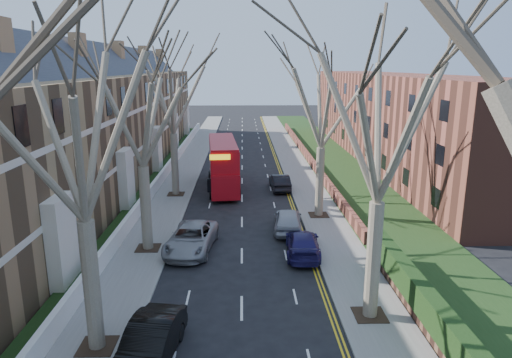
{
  "coord_description": "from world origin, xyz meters",
  "views": [
    {
      "loc": [
        0.11,
        -10.06,
        10.92
      ],
      "look_at": [
        1.02,
        21.33,
        3.09
      ],
      "focal_mm": 32.0,
      "sensor_mm": 36.0,
      "label": 1
    }
  ],
  "objects": [
    {
      "name": "terrace_left",
      "position": [
        -13.65,
        31.0,
        5.53
      ],
      "size": [
        9.7,
        78.0,
        13.6
      ],
      "color": "olive",
      "rests_on": "ground"
    },
    {
      "name": "tree_left_far",
      "position": [
        -5.7,
        16.0,
        9.24
      ],
      "size": [
        10.15,
        10.15,
        14.22
      ],
      "color": "#685D4A",
      "rests_on": "ground"
    },
    {
      "name": "car_left_far",
      "position": [
        -3.05,
        15.89,
        0.77
      ],
      "size": [
        3.22,
        5.82,
        1.54
      ],
      "primitive_type": "imported",
      "rotation": [
        0.0,
        0.0,
        -0.12
      ],
      "color": "gray",
      "rests_on": "ground"
    },
    {
      "name": "tree_left_dist",
      "position": [
        -5.7,
        28.0,
        9.56
      ],
      "size": [
        10.5,
        10.5,
        14.71
      ],
      "color": "#685D4A",
      "rests_on": "ground"
    },
    {
      "name": "flats_right",
      "position": [
        17.46,
        43.0,
        4.98
      ],
      "size": [
        13.97,
        54.0,
        10.0
      ],
      "color": "brown",
      "rests_on": "ground"
    },
    {
      "name": "front_wall_left",
      "position": [
        -7.65,
        31.0,
        0.62
      ],
      "size": [
        0.3,
        78.0,
        1.0
      ],
      "color": "white",
      "rests_on": "ground"
    },
    {
      "name": "car_right_mid",
      "position": [
        3.12,
        19.11,
        0.78
      ],
      "size": [
        2.23,
        4.71,
        1.55
      ],
      "primitive_type": "imported",
      "rotation": [
        0.0,
        0.0,
        3.05
      ],
      "color": "#9E9FA7",
      "rests_on": "ground"
    },
    {
      "name": "double_decker_bus",
      "position": [
        -1.7,
        30.19,
        2.11
      ],
      "size": [
        3.24,
        10.39,
        4.31
      ],
      "rotation": [
        0.0,
        0.0,
        3.22
      ],
      "color": "#A40B14",
      "rests_on": "ground"
    },
    {
      "name": "pavement_right",
      "position": [
        6.0,
        39.0,
        0.06
      ],
      "size": [
        3.0,
        102.0,
        0.12
      ],
      "primitive_type": "cube",
      "color": "slate",
      "rests_on": "ground"
    },
    {
      "name": "tree_right_mid",
      "position": [
        5.7,
        8.0,
        9.56
      ],
      "size": [
        10.5,
        10.5,
        14.71
      ],
      "color": "#685D4A",
      "rests_on": "ground"
    },
    {
      "name": "grass_verge_right",
      "position": [
        10.5,
        39.0,
        0.15
      ],
      "size": [
        6.0,
        102.0,
        0.06
      ],
      "color": "#1C3613",
      "rests_on": "ground"
    },
    {
      "name": "pavement_left",
      "position": [
        -6.0,
        39.0,
        0.06
      ],
      "size": [
        3.0,
        102.0,
        0.12
      ],
      "primitive_type": "cube",
      "color": "slate",
      "rests_on": "ground"
    },
    {
      "name": "car_right_far",
      "position": [
        3.41,
        29.64,
        0.71
      ],
      "size": [
        1.76,
        4.42,
        1.43
      ],
      "primitive_type": "imported",
      "rotation": [
        0.0,
        0.0,
        3.2
      ],
      "color": "black",
      "rests_on": "ground"
    },
    {
      "name": "tree_left_mid",
      "position": [
        -5.7,
        6.0,
        9.56
      ],
      "size": [
        10.5,
        10.5,
        14.71
      ],
      "color": "#685D4A",
      "rests_on": "ground"
    },
    {
      "name": "car_left_mid",
      "position": [
        -3.43,
        5.14,
        0.79
      ],
      "size": [
        2.3,
        4.99,
        1.59
      ],
      "primitive_type": "imported",
      "rotation": [
        0.0,
        0.0,
        -0.13
      ],
      "color": "black",
      "rests_on": "ground"
    },
    {
      "name": "car_right_near",
      "position": [
        3.6,
        15.03,
        0.69
      ],
      "size": [
        2.29,
        4.9,
        1.38
      ],
      "primitive_type": "imported",
      "rotation": [
        0.0,
        0.0,
        3.07
      ],
      "color": "#1D1752",
      "rests_on": "ground"
    },
    {
      "name": "tree_right_far",
      "position": [
        5.7,
        22.0,
        9.24
      ],
      "size": [
        10.15,
        10.15,
        14.22
      ],
      "color": "#685D4A",
      "rests_on": "ground"
    }
  ]
}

